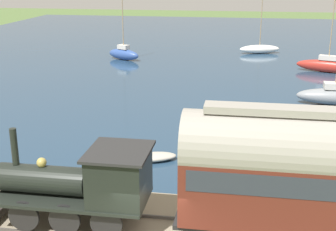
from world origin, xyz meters
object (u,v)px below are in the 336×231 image
object	(u,v)px
sailboat_red	(328,65)
sailboat_white	(260,49)
rowboat_off_pier	(306,181)
passenger_coach	(311,171)
sailboat_gray	(334,96)
rowboat_near_shore	(290,146)
sailboat_blue	(124,53)
rowboat_far_out	(153,157)
steam_locomotive	(88,181)

from	to	relation	value
sailboat_red	sailboat_white	xyz separation A→B (m)	(9.70, 6.25, -0.13)
rowboat_off_pier	passenger_coach	bearing A→B (deg)	161.79
sailboat_red	sailboat_gray	distance (m)	11.64
sailboat_red	rowboat_near_shore	distance (m)	21.86
passenger_coach	sailboat_red	xyz separation A→B (m)	(31.61, -5.68, -2.57)
sailboat_blue	rowboat_far_out	bearing A→B (deg)	-135.03
steam_locomotive	sailboat_blue	distance (m)	35.71
sailboat_red	sailboat_white	size ratio (longest dim) A/B	1.03
steam_locomotive	sailboat_blue	bearing A→B (deg)	12.56
sailboat_blue	sailboat_white	xyz separation A→B (m)	(6.50, -14.79, -0.13)
steam_locomotive	sailboat_red	distance (m)	34.33
passenger_coach	rowboat_near_shore	xyz separation A→B (m)	(10.40, -0.40, -3.10)
sailboat_red	rowboat_near_shore	world-z (taller)	sailboat_red
passenger_coach	sailboat_white	size ratio (longest dim) A/B	0.97
sailboat_gray	passenger_coach	bearing A→B (deg)	169.09
passenger_coach	sailboat_gray	xyz separation A→B (m)	(20.04, -4.34, -2.59)
sailboat_gray	rowboat_near_shore	world-z (taller)	sailboat_gray
sailboat_blue	sailboat_gray	size ratio (longest dim) A/B	1.14
passenger_coach	sailboat_white	xyz separation A→B (m)	(41.31, 0.58, -2.71)
sailboat_gray	rowboat_near_shore	size ratio (longest dim) A/B	3.06
steam_locomotive	rowboat_near_shore	size ratio (longest dim) A/B	2.45
rowboat_off_pier	sailboat_gray	bearing A→B (deg)	-24.81
passenger_coach	sailboat_gray	size ratio (longest dim) A/B	1.16
steam_locomotive	rowboat_near_shore	distance (m)	13.31
sailboat_red	sailboat_white	bearing A→B (deg)	51.17
sailboat_blue	rowboat_off_pier	world-z (taller)	sailboat_blue
sailboat_blue	rowboat_near_shore	world-z (taller)	sailboat_blue
sailboat_gray	steam_locomotive	bearing A→B (deg)	150.49
rowboat_near_shore	rowboat_off_pier	xyz separation A→B (m)	(-4.49, -0.38, 0.02)
steam_locomotive	sailboat_gray	bearing A→B (deg)	-30.81
steam_locomotive	sailboat_white	size ratio (longest dim) A/B	0.67
steam_locomotive	sailboat_blue	size ratio (longest dim) A/B	0.70
rowboat_near_shore	sailboat_blue	bearing A→B (deg)	0.62
sailboat_blue	rowboat_near_shore	bearing A→B (deg)	-119.67
sailboat_gray	sailboat_white	bearing A→B (deg)	14.32
rowboat_far_out	passenger_coach	bearing A→B (deg)	-157.85
sailboat_blue	sailboat_gray	bearing A→B (deg)	-99.38
steam_locomotive	rowboat_near_shore	xyz separation A→B (m)	(10.40, -8.02, -2.17)
sailboat_blue	rowboat_far_out	world-z (taller)	sailboat_blue
sailboat_blue	sailboat_gray	distance (m)	24.63
passenger_coach	sailboat_gray	distance (m)	20.67
sailboat_white	rowboat_far_out	world-z (taller)	sailboat_white
sailboat_blue	rowboat_far_out	xyz separation A→B (m)	(-27.27, -8.60, -0.49)
sailboat_gray	rowboat_far_out	world-z (taller)	sailboat_gray
steam_locomotive	sailboat_gray	world-z (taller)	sailboat_gray
sailboat_blue	rowboat_off_pier	size ratio (longest dim) A/B	4.18
passenger_coach	rowboat_far_out	size ratio (longest dim) A/B	3.26
passenger_coach	sailboat_gray	world-z (taller)	sailboat_gray
rowboat_far_out	rowboat_off_pier	world-z (taller)	rowboat_far_out
rowboat_near_shore	rowboat_far_out	world-z (taller)	rowboat_far_out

